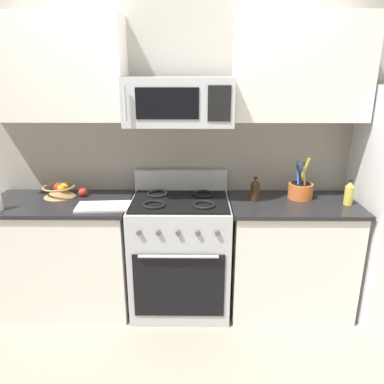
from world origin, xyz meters
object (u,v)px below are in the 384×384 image
range_oven (180,253)px  bottle_soy (255,190)px  cutting_board (104,206)px  apple_loose (83,192)px  fruit_basket (60,190)px  utensil_crock (300,190)px  microwave (179,101)px  bottle_oil (349,193)px

range_oven → bottle_soy: (0.58, 0.03, 0.52)m
cutting_board → apple_loose: bearing=131.5°
range_oven → bottle_soy: bottle_soy is taller
bottle_soy → fruit_basket: bearing=176.5°
range_oven → fruit_basket: (-0.97, 0.13, 0.49)m
utensil_crock → microwave: bearing=-175.6°
microwave → apple_loose: (-0.78, 0.10, -0.72)m
bottle_oil → microwave: bearing=176.8°
utensil_crock → fruit_basket: utensil_crock is taller
utensil_crock → fruit_basket: 1.91m
fruit_basket → bottle_oil: size_ratio=1.30×
apple_loose → bottle_soy: 1.36m
cutting_board → bottle_soy: bearing=8.1°
range_oven → apple_loose: size_ratio=15.57×
cutting_board → fruit_basket: bearing=148.1°
fruit_basket → apple_loose: (0.19, -0.00, -0.02)m
fruit_basket → bottle_oil: (2.23, -0.17, 0.04)m
microwave → utensil_crock: 1.17m
range_oven → cutting_board: size_ratio=2.77×
range_oven → fruit_basket: size_ratio=4.31×
cutting_board → microwave: bearing=15.5°
range_oven → utensil_crock: size_ratio=3.27×
microwave → apple_loose: 1.06m
microwave → bottle_soy: 0.88m
fruit_basket → bottle_oil: 2.24m
apple_loose → cutting_board: size_ratio=0.18×
utensil_crock → cutting_board: 1.52m
bottle_oil → bottle_soy: bearing=173.5°
fruit_basket → bottle_soy: bottle_soy is taller
range_oven → fruit_basket: bearing=172.5°
utensil_crock → apple_loose: size_ratio=4.77×
utensil_crock → cutting_board: utensil_crock is taller
fruit_basket → apple_loose: 0.19m
utensil_crock → apple_loose: 1.73m
fruit_basket → range_oven: bearing=-7.5°
bottle_oil → bottle_soy: (-0.69, 0.08, -0.00)m
microwave → cutting_board: 0.94m
range_oven → apple_loose: bearing=170.8°
microwave → cutting_board: size_ratio=1.94×
utensil_crock → apple_loose: utensil_crock is taller
bottle_soy → apple_loose: bearing=176.1°
range_oven → bottle_oil: bottle_oil is taller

